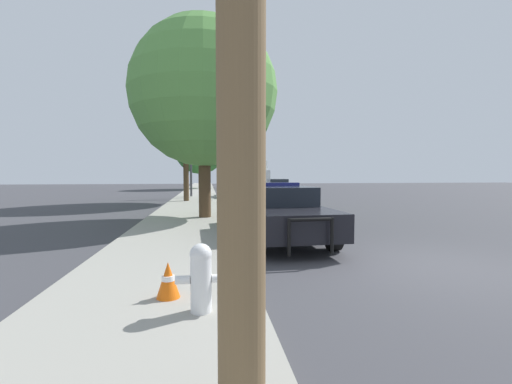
# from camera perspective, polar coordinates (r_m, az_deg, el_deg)

# --- Properties ---
(ground_plane) EXTENTS (110.00, 110.00, 0.00)m
(ground_plane) POSITION_cam_1_polar(r_m,az_deg,el_deg) (7.57, 27.30, -10.92)
(ground_plane) COLOR #3D3D42
(sidewalk_left) EXTENTS (3.00, 110.00, 0.13)m
(sidewalk_left) POSITION_cam_1_polar(r_m,az_deg,el_deg) (6.27, -15.56, -12.98)
(sidewalk_left) COLOR #99968C
(sidewalk_left) RESTS_ON ground_plane
(police_car) EXTENTS (2.30, 5.50, 1.53)m
(police_car) POSITION_cam_1_polar(r_m,az_deg,el_deg) (9.45, 3.39, -3.05)
(police_car) COLOR black
(police_car) RESTS_ON ground_plane
(fire_hydrant) EXTENTS (0.61, 0.27, 0.83)m
(fire_hydrant) POSITION_cam_1_polar(r_m,az_deg,el_deg) (4.26, -9.16, -13.58)
(fire_hydrant) COLOR white
(fire_hydrant) RESTS_ON sidewalk_left
(traffic_light) EXTENTS (3.40, 0.35, 4.62)m
(traffic_light) POSITION_cam_1_polar(r_m,az_deg,el_deg) (25.47, -7.65, 6.70)
(traffic_light) COLOR #424247
(traffic_light) RESTS_ON sidewalk_left
(car_background_oncoming) EXTENTS (2.16, 4.31, 1.32)m
(car_background_oncoming) POSITION_cam_1_polar(r_m,az_deg,el_deg) (29.42, 3.66, 0.98)
(car_background_oncoming) COLOR silver
(car_background_oncoming) RESTS_ON ground_plane
(car_background_midblock) EXTENTS (2.01, 4.46, 1.46)m
(car_background_midblock) POSITION_cam_1_polar(r_m,az_deg,el_deg) (24.97, -3.21, 0.77)
(car_background_midblock) COLOR #B7B7BC
(car_background_midblock) RESTS_ON ground_plane
(box_truck) EXTENTS (2.67, 8.03, 3.47)m
(box_truck) POSITION_cam_1_polar(r_m,az_deg,el_deg) (47.22, 0.11, 3.13)
(box_truck) COLOR silver
(box_truck) RESTS_ON ground_plane
(tree_sidewalk_mid) EXTENTS (6.08, 6.08, 8.76)m
(tree_sidewalk_mid) POSITION_cam_1_polar(r_m,az_deg,el_deg) (21.62, -11.70, 13.83)
(tree_sidewalk_mid) COLOR #4C3823
(tree_sidewalk_mid) RESTS_ON sidewalk_left
(tree_sidewalk_near) EXTENTS (5.52, 5.52, 7.45)m
(tree_sidewalk_near) POSITION_cam_1_polar(r_m,az_deg,el_deg) (13.50, -8.66, 15.98)
(tree_sidewalk_near) COLOR #4C3823
(tree_sidewalk_near) RESTS_ON sidewalk_left
(tree_sidewalk_far) EXTENTS (5.83, 5.83, 7.45)m
(tree_sidewalk_far) POSITION_cam_1_polar(r_m,az_deg,el_deg) (39.89, -9.33, 7.18)
(tree_sidewalk_far) COLOR #4C3823
(tree_sidewalk_far) RESTS_ON sidewalk_left
(traffic_cone) EXTENTS (0.31, 0.31, 0.48)m
(traffic_cone) POSITION_cam_1_polar(r_m,az_deg,el_deg) (4.86, -14.44, -13.97)
(traffic_cone) COLOR orange
(traffic_cone) RESTS_ON sidewalk_left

